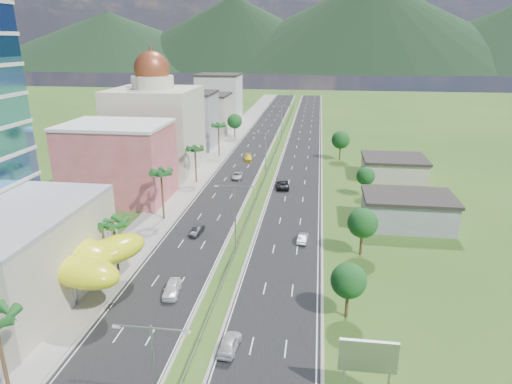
% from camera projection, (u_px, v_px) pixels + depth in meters
% --- Properties ---
extents(ground, '(500.00, 500.00, 0.00)m').
position_uv_depth(ground, '(223.00, 286.00, 60.91)').
color(ground, '#2D5119').
rests_on(ground, ground).
extents(road_left, '(11.00, 260.00, 0.04)m').
position_uv_depth(road_left, '(257.00, 142.00, 146.41)').
color(road_left, black).
rests_on(road_left, ground).
extents(road_right, '(11.00, 260.00, 0.04)m').
position_uv_depth(road_right, '(303.00, 143.00, 144.49)').
color(road_right, black).
rests_on(road_right, ground).
extents(sidewalk_left, '(7.00, 260.00, 0.12)m').
position_uv_depth(sidewalk_left, '(228.00, 141.00, 147.61)').
color(sidewalk_left, gray).
rests_on(sidewalk_left, ground).
extents(median_guardrail, '(0.10, 216.06, 0.76)m').
position_uv_depth(median_guardrail, '(275.00, 154.00, 128.34)').
color(median_guardrail, gray).
rests_on(median_guardrail, ground).
extents(streetlight_median_a, '(6.04, 0.25, 11.00)m').
position_uv_depth(streetlight_median_a, '(155.00, 373.00, 35.28)').
color(streetlight_median_a, gray).
rests_on(streetlight_median_a, ground).
extents(streetlight_median_b, '(6.04, 0.25, 11.00)m').
position_uv_depth(streetlight_median_b, '(235.00, 212.00, 68.16)').
color(streetlight_median_b, gray).
rests_on(streetlight_median_b, ground).
extents(streetlight_median_c, '(6.04, 0.25, 11.00)m').
position_uv_depth(streetlight_median_c, '(266.00, 151.00, 105.73)').
color(streetlight_median_c, gray).
rests_on(streetlight_median_c, ground).
extents(streetlight_median_d, '(6.04, 0.25, 11.00)m').
position_uv_depth(streetlight_median_d, '(282.00, 119.00, 148.01)').
color(streetlight_median_d, gray).
rests_on(streetlight_median_d, ground).
extents(streetlight_median_e, '(6.04, 0.25, 11.00)m').
position_uv_depth(streetlight_median_e, '(290.00, 101.00, 190.28)').
color(streetlight_median_e, gray).
rests_on(streetlight_median_e, ground).
extents(lime_canopy, '(18.00, 15.00, 7.40)m').
position_uv_depth(lime_canopy, '(62.00, 256.00, 58.11)').
color(lime_canopy, yellow).
rests_on(lime_canopy, ground).
extents(pink_shophouse, '(20.00, 15.00, 15.00)m').
position_uv_depth(pink_shophouse, '(118.00, 163.00, 92.16)').
color(pink_shophouse, '#B35149').
rests_on(pink_shophouse, ground).
extents(domed_building, '(20.00, 20.00, 28.70)m').
position_uv_depth(domed_building, '(156.00, 124.00, 112.54)').
color(domed_building, beige).
rests_on(domed_building, ground).
extents(midrise_grey, '(16.00, 15.00, 16.00)m').
position_uv_depth(midrise_grey, '(188.00, 121.00, 136.96)').
color(midrise_grey, gray).
rests_on(midrise_grey, ground).
extents(midrise_beige, '(16.00, 15.00, 13.00)m').
position_uv_depth(midrise_beige, '(206.00, 114.00, 158.11)').
color(midrise_beige, '#B3AA93').
rests_on(midrise_beige, ground).
extents(midrise_white, '(16.00, 15.00, 18.00)m').
position_uv_depth(midrise_white, '(219.00, 99.00, 178.92)').
color(midrise_white, silver).
rests_on(midrise_white, ground).
extents(billboard, '(5.20, 0.35, 6.20)m').
position_uv_depth(billboard, '(368.00, 358.00, 40.42)').
color(billboard, gray).
rests_on(billboard, ground).
extents(shed_near, '(15.00, 10.00, 5.00)m').
position_uv_depth(shed_near, '(407.00, 212.00, 80.03)').
color(shed_near, gray).
rests_on(shed_near, ground).
extents(shed_far, '(14.00, 12.00, 4.40)m').
position_uv_depth(shed_far, '(394.00, 168.00, 108.05)').
color(shed_far, '#B3AA93').
rests_on(shed_far, ground).
extents(palm_tree_b, '(3.60, 3.60, 8.10)m').
position_uv_depth(palm_tree_b, '(114.00, 225.00, 62.52)').
color(palm_tree_b, '#47301C').
rests_on(palm_tree_b, ground).
extents(palm_tree_c, '(3.60, 3.60, 9.60)m').
position_uv_depth(palm_tree_c, '(161.00, 174.00, 80.85)').
color(palm_tree_c, '#47301C').
rests_on(palm_tree_c, ground).
extents(palm_tree_d, '(3.60, 3.60, 8.60)m').
position_uv_depth(palm_tree_d, '(195.00, 150.00, 102.76)').
color(palm_tree_d, '#47301C').
rests_on(palm_tree_d, ground).
extents(palm_tree_e, '(3.60, 3.60, 9.40)m').
position_uv_depth(palm_tree_e, '(218.00, 127.00, 126.00)').
color(palm_tree_e, '#47301C').
rests_on(palm_tree_e, ground).
extents(leafy_tree_lfar, '(4.90, 4.90, 8.05)m').
position_uv_depth(leafy_tree_lfar, '(235.00, 121.00, 150.36)').
color(leafy_tree_lfar, '#47301C').
rests_on(leafy_tree_lfar, ground).
extents(leafy_tree_ra, '(4.20, 4.20, 6.90)m').
position_uv_depth(leafy_tree_ra, '(349.00, 281.00, 52.65)').
color(leafy_tree_ra, '#47301C').
rests_on(leafy_tree_ra, ground).
extents(leafy_tree_rb, '(4.55, 4.55, 7.47)m').
position_uv_depth(leafy_tree_rb, '(363.00, 223.00, 68.11)').
color(leafy_tree_rb, '#47301C').
rests_on(leafy_tree_rb, ground).
extents(leafy_tree_rc, '(3.85, 3.85, 6.33)m').
position_uv_depth(leafy_tree_rc, '(366.00, 176.00, 94.29)').
color(leafy_tree_rc, '#47301C').
rests_on(leafy_tree_rc, ground).
extents(leafy_tree_rd, '(4.90, 4.90, 8.05)m').
position_uv_depth(leafy_tree_rd, '(341.00, 140.00, 122.60)').
color(leafy_tree_rd, '#47301C').
rests_on(leafy_tree_rd, ground).
extents(mountain_ridge, '(860.00, 140.00, 90.00)m').
position_uv_depth(mountain_ridge, '(367.00, 71.00, 475.98)').
color(mountain_ridge, black).
rests_on(mountain_ridge, ground).
extents(car_white_near_left, '(2.45, 4.97, 1.63)m').
position_uv_depth(car_white_near_left, '(172.00, 289.00, 58.55)').
color(car_white_near_left, white).
rests_on(car_white_near_left, road_left).
extents(car_dark_left, '(1.85, 4.15, 1.32)m').
position_uv_depth(car_dark_left, '(197.00, 231.00, 76.67)').
color(car_dark_left, black).
rests_on(car_dark_left, road_left).
extents(car_silver_mid_left, '(2.68, 5.18, 1.40)m').
position_uv_depth(car_silver_mid_left, '(237.00, 176.00, 107.47)').
color(car_silver_mid_left, '#A9ABB1').
rests_on(car_silver_mid_left, road_left).
extents(car_yellow_far_left, '(2.65, 5.16, 1.43)m').
position_uv_depth(car_yellow_far_left, '(248.00, 157.00, 124.03)').
color(car_yellow_far_left, yellow).
rests_on(car_yellow_far_left, road_left).
extents(car_white_near_right, '(2.18, 4.68, 1.55)m').
position_uv_depth(car_white_near_right, '(229.00, 343.00, 48.05)').
color(car_white_near_right, silver).
rests_on(car_white_near_right, road_right).
extents(car_silver_right, '(1.76, 4.22, 1.36)m').
position_uv_depth(car_silver_right, '(303.00, 238.00, 73.85)').
color(car_silver_right, '#ACB0B4').
rests_on(car_silver_right, road_right).
extents(car_dark_far_right, '(3.51, 6.22, 1.64)m').
position_uv_depth(car_dark_far_right, '(282.00, 184.00, 100.58)').
color(car_dark_far_right, black).
rests_on(car_dark_far_right, road_right).
extents(motorcycle, '(0.85, 2.15, 1.34)m').
position_uv_depth(motorcycle, '(111.00, 304.00, 55.44)').
color(motorcycle, black).
rests_on(motorcycle, road_left).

